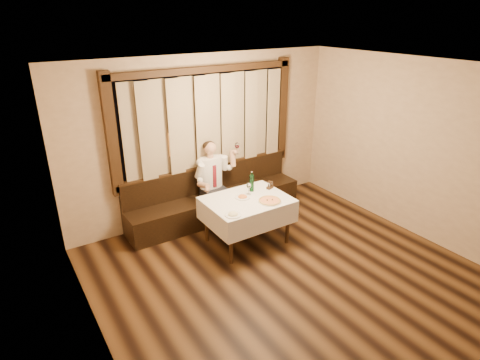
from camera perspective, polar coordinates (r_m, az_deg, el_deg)
room at (r=5.31m, az=5.42°, el=1.69°), size 5.01×6.01×2.81m
banquette at (r=7.13m, az=-3.59°, el=-2.95°), size 3.20×0.61×0.94m
dining_table at (r=6.19m, az=1.00°, el=-3.59°), size 1.27×0.97×0.76m
pizza at (r=6.06m, az=4.24°, el=-2.96°), size 0.35×0.35×0.04m
pasta_red at (r=6.17m, az=0.36°, el=-2.27°), size 0.23×0.23×0.08m
pasta_cream at (r=5.65m, az=-1.01°, el=-4.74°), size 0.24×0.24×0.08m
green_bottle at (r=6.35m, az=1.68°, el=-0.40°), size 0.07×0.07×0.33m
table_wine_glass at (r=6.23m, az=1.24°, el=-0.87°), size 0.07×0.07×0.20m
cruet_caddy at (r=6.50m, az=4.28°, el=-0.83°), size 0.13×0.10×0.13m
seated_man at (r=6.82m, az=-3.80°, el=0.53°), size 0.78×0.58×1.42m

